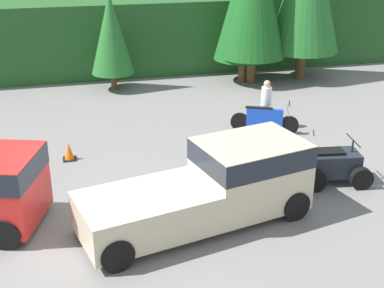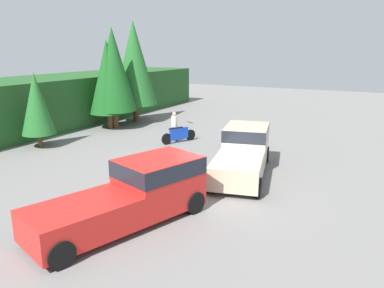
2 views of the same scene
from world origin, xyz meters
name	(u,v)px [view 2 (image 2 of 2)]	position (x,y,z in m)	size (l,w,h in m)	color
ground_plane	(216,190)	(0.00, 0.00, 0.00)	(80.00, 80.00, 0.00)	slate
tree_left	(36,104)	(1.47, 11.59, 2.47)	(1.85, 1.85, 4.20)	brown
tree_mid_left	(108,77)	(7.36, 11.42, 3.54)	(2.65, 2.65, 6.01)	brown
tree_mid_right	(113,70)	(7.70, 11.19, 4.02)	(3.01, 3.01, 6.84)	brown
tree_right	(134,63)	(10.20, 11.27, 4.37)	(3.27, 3.27, 7.43)	brown
pickup_truck_red	(135,192)	(-3.69, 1.20, 1.00)	(6.07, 3.68, 1.92)	red
pickup_truck_second	(244,150)	(2.74, -0.12, 1.00)	(5.99, 3.23, 1.92)	beige
dirt_bike	(179,135)	(6.05, 5.14, 0.47)	(2.21, 1.18, 1.14)	black
quad_atv	(247,140)	(6.53, 1.08, 0.51)	(2.14, 1.57, 1.27)	black
rider_person	(174,125)	(6.24, 5.55, 0.96)	(0.46, 0.46, 1.77)	navy
traffic_cone	(115,172)	(-0.72, 4.44, 0.25)	(0.42, 0.42, 0.55)	black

